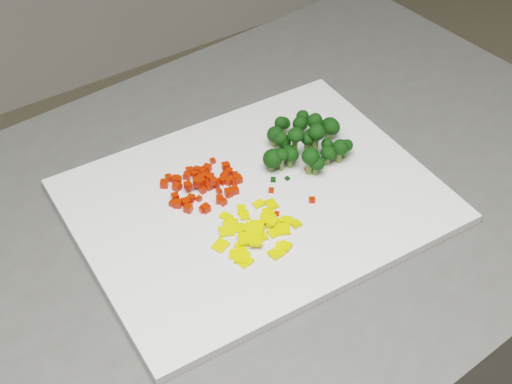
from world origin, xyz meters
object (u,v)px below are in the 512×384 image
carrot_pile (201,178)px  counter_block (272,369)px  pepper_pile (253,227)px  broccoli_pile (309,139)px  cutting_board (256,201)px

carrot_pile → counter_block: bearing=-27.5°
pepper_pile → broccoli_pile: 0.17m
counter_block → broccoli_pile: 0.50m
cutting_board → pepper_pile: pepper_pile is taller
counter_block → pepper_pile: (-0.08, -0.06, 0.47)m
cutting_board → carrot_pile: 0.08m
cutting_board → broccoli_pile: 0.12m
carrot_pile → broccoli_pile: broccoli_pile is taller
broccoli_pile → cutting_board: bearing=-164.0°
counter_block → cutting_board: 0.46m
counter_block → carrot_pile: bearing=152.5°
counter_block → broccoli_pile: (0.07, 0.02, 0.49)m
counter_block → pepper_pile: pepper_pile is taller
counter_block → cutting_board: size_ratio=2.16×
carrot_pile → broccoli_pile: size_ratio=0.83×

